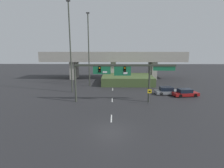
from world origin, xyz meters
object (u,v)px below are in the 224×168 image
Objects in this scene: highway_light_pole_near at (70,46)px; highway_light_pole_far at (89,49)px; signal_gantry at (120,72)px; parked_sedan_mid_right at (185,93)px; parked_sedan_near_right at (167,91)px; speed_limit_sign at (149,94)px.

highway_light_pole_near is 6.56m from highway_light_pole_far.
signal_gantry is 14.31m from highway_light_pole_far.
signal_gantry reaches higher than parked_sedan_mid_right.
parked_sedan_mid_right is (20.90, -2.65, -8.16)m from highway_light_pole_near.
highway_light_pole_near is 22.59m from parked_sedan_mid_right.
highway_light_pole_near is at bearing -112.85° from highway_light_pole_far.
parked_sedan_near_right is (18.02, -1.31, -8.15)m from highway_light_pole_near.
highway_light_pole_far is (-6.60, 12.22, 3.44)m from signal_gantry.
speed_limit_sign is at bearing -156.11° from parked_sedan_mid_right.
speed_limit_sign is at bearing -13.98° from signal_gantry.
highway_light_pole_near is 1.06× the size of highway_light_pole_far.
highway_light_pole_far is (2.54, 6.03, -0.46)m from highway_light_pole_near.
speed_limit_sign is (4.42, -1.10, -3.34)m from signal_gantry.
highway_light_pole_far is at bearing 151.93° from parked_sedan_near_right.
highway_light_pole_far reaches higher than signal_gantry.
signal_gantry is 13.00m from parked_sedan_mid_right.
highway_light_pole_far is 18.78m from parked_sedan_near_right.
signal_gantry is 11.71m from highway_light_pole_near.
highway_light_pole_near reaches higher than signal_gantry.
highway_light_pole_near reaches higher than highway_light_pole_far.
highway_light_pole_far reaches higher than speed_limit_sign.
signal_gantry is at bearing -171.68° from parked_sedan_mid_right.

